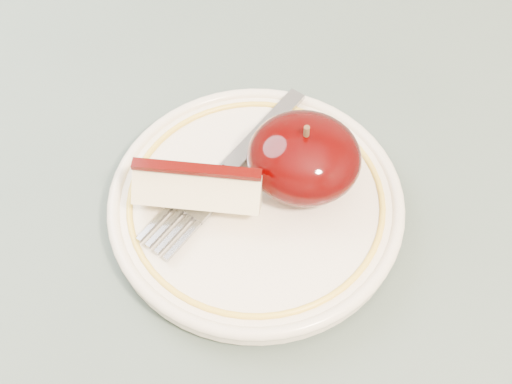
% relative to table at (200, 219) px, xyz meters
% --- Properties ---
extents(table, '(0.90, 0.90, 0.75)m').
position_rel_table_xyz_m(table, '(0.00, 0.00, 0.00)').
color(table, brown).
rests_on(table, ground).
extents(plate, '(0.20, 0.20, 0.02)m').
position_rel_table_xyz_m(plate, '(0.06, -0.04, 0.10)').
color(plate, '#EDE3C6').
rests_on(plate, table).
extents(apple_half, '(0.08, 0.07, 0.06)m').
position_rel_table_xyz_m(apple_half, '(0.08, -0.01, 0.13)').
color(apple_half, black).
rests_on(apple_half, plate).
extents(apple_wedge, '(0.09, 0.05, 0.04)m').
position_rel_table_xyz_m(apple_wedge, '(0.02, -0.05, 0.12)').
color(apple_wedge, beige).
rests_on(apple_wedge, plate).
extents(fork, '(0.09, 0.16, 0.00)m').
position_rel_table_xyz_m(fork, '(0.03, -0.02, 0.11)').
color(fork, gray).
rests_on(fork, plate).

